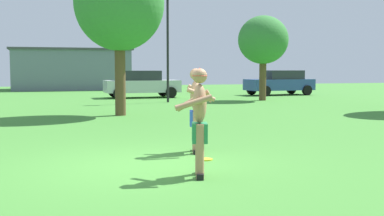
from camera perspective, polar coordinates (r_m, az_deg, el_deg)
ground_plane at (r=8.71m, az=-5.57°, el=-6.72°), size 80.00×80.00×0.00m
player_with_cap at (r=7.68m, az=0.85°, el=-1.04°), size 0.70×0.72×1.73m
player_in_blue at (r=9.90m, az=0.47°, el=0.00°), size 0.69×0.70×1.72m
frisbee at (r=9.19m, az=1.62°, el=-6.02°), size 0.26×0.26×0.03m
car_silver_near_post at (r=28.59m, az=-5.98°, el=2.86°), size 4.33×2.08×1.58m
car_blue_far_end at (r=31.78m, az=10.25°, el=2.99°), size 4.43×2.30×1.58m
lamp_post at (r=24.64m, az=-2.86°, el=8.40°), size 0.60×0.24×5.37m
outbuilding_behind_lot at (r=40.83m, az=-13.98°, el=4.44°), size 9.30×5.98×3.27m
tree_right_field at (r=26.36m, az=8.33°, el=7.83°), size 2.67×2.67×4.51m
tree_near_building at (r=18.05m, az=-8.51°, el=12.02°), size 3.24×3.24×5.81m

